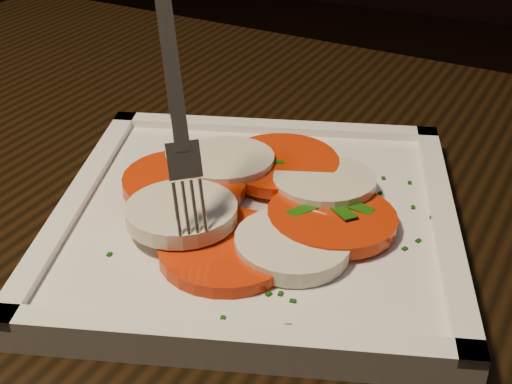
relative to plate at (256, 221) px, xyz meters
The scene contains 3 objects.
plate is the anchor object (origin of this frame).
caprese_salad 0.02m from the plate, 59.29° to the left, with size 0.20×0.20×0.02m.
fork 0.12m from the plate, 146.01° to the right, with size 0.03×0.07×0.16m, color white, non-canonical shape.
Camera 1 is at (0.19, -0.29, 1.02)m, focal length 50.00 mm.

